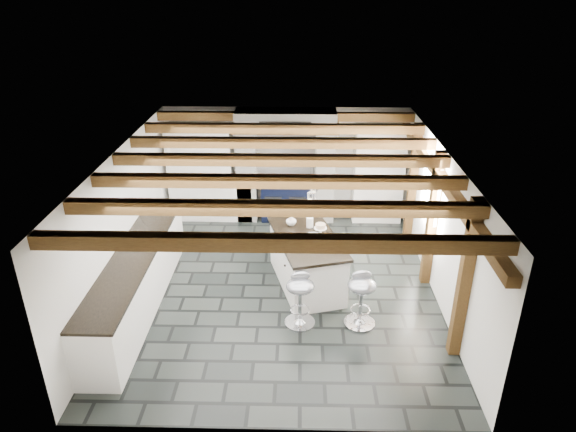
{
  "coord_description": "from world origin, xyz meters",
  "views": [
    {
      "loc": [
        0.28,
        -7.26,
        4.72
      ],
      "look_at": [
        0.1,
        0.4,
        1.1
      ],
      "focal_mm": 32.0,
      "sensor_mm": 36.0,
      "label": 1
    }
  ],
  "objects_px": {
    "kitchen_island": "(307,260)",
    "bar_stool_near": "(361,293)",
    "range_cooker": "(286,197)",
    "bar_stool_far": "(300,294)"
  },
  "relations": [
    {
      "from": "kitchen_island",
      "to": "bar_stool_near",
      "type": "distance_m",
      "value": 1.34
    },
    {
      "from": "range_cooker",
      "to": "bar_stool_far",
      "type": "height_order",
      "value": "range_cooker"
    },
    {
      "from": "range_cooker",
      "to": "bar_stool_near",
      "type": "relative_size",
      "value": 1.17
    },
    {
      "from": "kitchen_island",
      "to": "bar_stool_near",
      "type": "bearing_deg",
      "value": -69.71
    },
    {
      "from": "bar_stool_near",
      "to": "range_cooker",
      "type": "bearing_deg",
      "value": 101.75
    },
    {
      "from": "kitchen_island",
      "to": "bar_stool_far",
      "type": "relative_size",
      "value": 2.34
    },
    {
      "from": "kitchen_island",
      "to": "range_cooker",
      "type": "bearing_deg",
      "value": 83.65
    },
    {
      "from": "kitchen_island",
      "to": "bar_stool_far",
      "type": "bearing_deg",
      "value": -110.99
    },
    {
      "from": "bar_stool_near",
      "to": "kitchen_island",
      "type": "bearing_deg",
      "value": 119.45
    },
    {
      "from": "range_cooker",
      "to": "bar_stool_near",
      "type": "distance_m",
      "value": 3.86
    }
  ]
}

